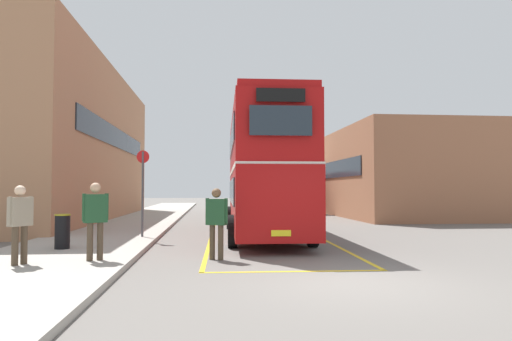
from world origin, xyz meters
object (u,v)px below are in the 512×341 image
(double_decker_bus, at_px, (263,170))
(pedestrian_boarding, at_px, (217,218))
(pedestrian_waiting_near, at_px, (95,215))
(litter_bin, at_px, (62,231))
(pedestrian_waiting_far, at_px, (20,219))
(bus_stop_sign, at_px, (143,185))
(single_deck_bus, at_px, (287,191))

(double_decker_bus, bearing_deg, pedestrian_boarding, -107.96)
(pedestrian_waiting_near, relative_size, litter_bin, 1.88)
(pedestrian_waiting_far, distance_m, litter_bin, 2.72)
(double_decker_bus, height_order, pedestrian_waiting_near, double_decker_bus)
(pedestrian_waiting_near, relative_size, bus_stop_sign, 0.60)
(pedestrian_waiting_near, bearing_deg, single_deck_bus, 70.63)
(single_deck_bus, height_order, litter_bin, single_deck_bus)
(pedestrian_boarding, distance_m, pedestrian_waiting_near, 2.90)
(single_deck_bus, xyz_separation_m, pedestrian_waiting_near, (-8.53, -24.26, -0.45))
(double_decker_bus, relative_size, litter_bin, 11.38)
(single_deck_bus, bearing_deg, double_decker_bus, -102.30)
(pedestrian_boarding, distance_m, pedestrian_waiting_far, 4.45)
(pedestrian_waiting_far, bearing_deg, pedestrian_boarding, 15.50)
(pedestrian_boarding, distance_m, bus_stop_sign, 5.22)
(pedestrian_waiting_far, height_order, bus_stop_sign, bus_stop_sign)
(litter_bin, bearing_deg, single_deck_bus, 65.70)
(double_decker_bus, relative_size, bus_stop_sign, 3.63)
(pedestrian_boarding, relative_size, bus_stop_sign, 0.60)
(single_deck_bus, distance_m, bus_stop_sign, 20.74)
(double_decker_bus, xyz_separation_m, single_deck_bus, (3.90, 17.89, -0.88))
(single_deck_bus, distance_m, pedestrian_boarding, 24.22)
(pedestrian_boarding, height_order, pedestrian_waiting_far, pedestrian_waiting_far)
(pedestrian_waiting_far, distance_m, bus_stop_sign, 6.00)
(double_decker_bus, relative_size, single_deck_bus, 1.32)
(single_deck_bus, xyz_separation_m, pedestrian_boarding, (-5.73, -23.53, -0.58))
(pedestrian_boarding, relative_size, pedestrian_waiting_near, 1.01)
(double_decker_bus, xyz_separation_m, bus_stop_sign, (-4.34, -1.14, -0.60))
(single_deck_bus, bearing_deg, bus_stop_sign, -113.41)
(single_deck_bus, distance_m, pedestrian_waiting_far, 26.67)
(pedestrian_waiting_far, bearing_deg, double_decker_bus, 48.15)
(pedestrian_waiting_near, bearing_deg, bus_stop_sign, 86.84)
(pedestrian_boarding, height_order, bus_stop_sign, bus_stop_sign)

